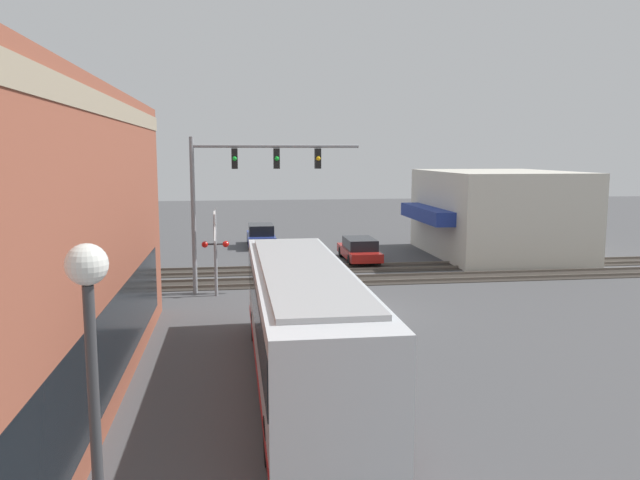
% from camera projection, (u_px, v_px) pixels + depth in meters
% --- Properties ---
extents(ground_plane, '(120.00, 120.00, 0.00)m').
position_uv_depth(ground_plane, '(353.00, 312.00, 24.65)').
color(ground_plane, '#4C4C4F').
extents(shop_building, '(10.37, 9.06, 5.15)m').
position_uv_depth(shop_building, '(496.00, 213.00, 38.21)').
color(shop_building, beige).
rests_on(shop_building, ground).
extents(city_bus, '(12.47, 2.59, 3.24)m').
position_uv_depth(city_bus, '(303.00, 319.00, 16.84)').
color(city_bus, silver).
rests_on(city_bus, ground).
extents(traffic_signal_gantry, '(0.42, 7.51, 6.94)m').
position_uv_depth(traffic_signal_gantry, '(244.00, 178.00, 27.60)').
color(traffic_signal_gantry, gray).
rests_on(traffic_signal_gantry, ground).
extents(crossing_signal, '(1.41, 1.18, 3.81)m').
position_uv_depth(crossing_signal, '(215.00, 244.00, 27.13)').
color(crossing_signal, gray).
rests_on(crossing_signal, ground).
extents(streetlamp, '(0.44, 0.44, 5.32)m').
position_uv_depth(streetlamp, '(96.00, 443.00, 6.65)').
color(streetlamp, '#38383A').
rests_on(streetlamp, ground).
extents(rail_track_near, '(2.60, 60.00, 0.15)m').
position_uv_depth(rail_track_near, '(330.00, 281.00, 30.53)').
color(rail_track_near, '#332D28').
rests_on(rail_track_near, ground).
extents(rail_track_far, '(2.60, 60.00, 0.15)m').
position_uv_depth(rail_track_far, '(320.00, 269.00, 33.67)').
color(rail_track_far, '#332D28').
rests_on(rail_track_far, ground).
extents(parked_car_red, '(4.83, 1.82, 1.37)m').
position_uv_depth(parked_car_red, '(359.00, 250.00, 36.17)').
color(parked_car_red, '#B21E19').
rests_on(parked_car_red, ground).
extents(parked_car_blue, '(4.52, 1.82, 1.52)m').
position_uv_depth(parked_car_blue, '(261.00, 236.00, 41.87)').
color(parked_car_blue, navy).
rests_on(parked_car_blue, ground).
extents(pedestrian_near_bus, '(0.34, 0.34, 1.81)m').
position_uv_depth(pedestrian_near_bus, '(396.00, 377.00, 14.89)').
color(pedestrian_near_bus, '#2D3351').
rests_on(pedestrian_near_bus, ground).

